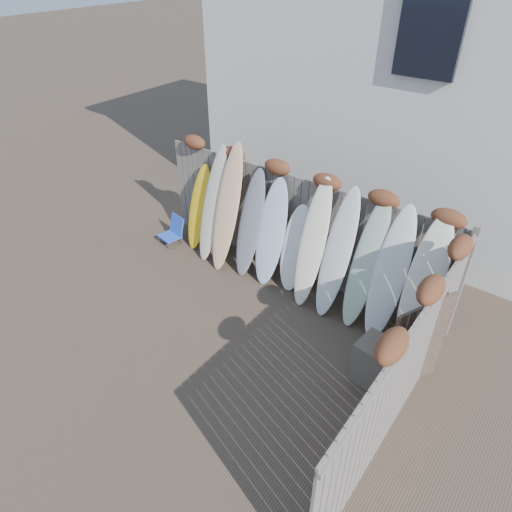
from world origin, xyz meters
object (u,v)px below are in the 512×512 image
Objects in this scene: beach_chair at (173,230)px; lattice_panel at (417,347)px; wooden_crate at (377,363)px; surfboard_0 at (199,208)px.

lattice_panel reaches higher than beach_chair.
surfboard_0 reaches higher than wooden_crate.
beach_chair is at bearing -163.39° from lattice_panel.
surfboard_0 is at bearing 165.21° from wooden_crate.
wooden_crate is 0.63m from lattice_panel.
surfboard_0 is (-4.58, 1.21, 0.52)m from wooden_crate.
beach_chair is 0.81× the size of wooden_crate.
surfboard_0 reaches higher than beach_chair.
wooden_crate is at bearing -11.58° from surfboard_0.
beach_chair is 0.86m from surfboard_0.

